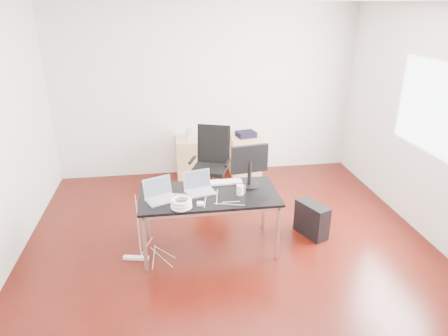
{
  "coord_description": "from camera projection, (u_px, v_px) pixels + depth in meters",
  "views": [
    {
      "loc": [
        -0.68,
        -4.03,
        2.79
      ],
      "look_at": [
        0.0,
        0.55,
        0.85
      ],
      "focal_mm": 32.0,
      "sensor_mm": 36.0,
      "label": 1
    }
  ],
  "objects": [
    {
      "name": "room_shell",
      "position": [
        235.0,
        140.0,
        4.32
      ],
      "size": [
        5.0,
        5.0,
        5.0
      ],
      "color": "#360A06",
      "rests_on": "ground"
    },
    {
      "name": "desk",
      "position": [
        209.0,
        198.0,
        4.64
      ],
      "size": [
        1.6,
        0.8,
        0.73
      ],
      "color": "black",
      "rests_on": "ground"
    },
    {
      "name": "office_chair",
      "position": [
        211.0,
        160.0,
        5.94
      ],
      "size": [
        0.61,
        0.63,
        1.08
      ],
      "rotation": [
        0.0,
        0.0,
        -0.36
      ],
      "color": "black",
      "rests_on": "ground"
    },
    {
      "name": "filing_cabinet_left",
      "position": [
        192.0,
        158.0,
        6.71
      ],
      "size": [
        0.5,
        0.5,
        0.7
      ],
      "primitive_type": "cube",
      "color": "tan",
      "rests_on": "ground"
    },
    {
      "name": "filing_cabinet_right",
      "position": [
        245.0,
        156.0,
        6.83
      ],
      "size": [
        0.5,
        0.5,
        0.7
      ],
      "primitive_type": "cube",
      "color": "tan",
      "rests_on": "ground"
    },
    {
      "name": "pc_tower",
      "position": [
        312.0,
        219.0,
        5.09
      ],
      "size": [
        0.37,
        0.49,
        0.44
      ],
      "primitive_type": "cube",
      "rotation": [
        0.0,
        0.0,
        0.43
      ],
      "color": "black",
      "rests_on": "ground"
    },
    {
      "name": "wastebasket",
      "position": [
        208.0,
        169.0,
        6.84
      ],
      "size": [
        0.29,
        0.29,
        0.28
      ],
      "primitive_type": "cylinder",
      "rotation": [
        0.0,
        0.0,
        -0.24
      ],
      "color": "black",
      "rests_on": "ground"
    },
    {
      "name": "power_strip",
      "position": [
        136.0,
        258.0,
        4.66
      ],
      "size": [
        0.31,
        0.12,
        0.04
      ],
      "primitive_type": "cube",
      "rotation": [
        0.0,
        0.0,
        -0.22
      ],
      "color": "white",
      "rests_on": "ground"
    },
    {
      "name": "laptop_left",
      "position": [
        160.0,
        195.0,
        4.47
      ],
      "size": [
        0.4,
        0.36,
        0.23
      ],
      "rotation": [
        0.0,
        0.0,
        0.4
      ],
      "color": "silver",
      "rests_on": "desk"
    },
    {
      "name": "laptop_right",
      "position": [
        199.0,
        187.0,
        4.65
      ],
      "size": [
        0.38,
        0.33,
        0.23
      ],
      "rotation": [
        0.0,
        0.0,
        0.25
      ],
      "color": "silver",
      "rests_on": "desk"
    },
    {
      "name": "monitor",
      "position": [
        250.0,
        163.0,
        4.73
      ],
      "size": [
        0.45,
        0.26,
        0.51
      ],
      "rotation": [
        0.0,
        0.0,
        0.15
      ],
      "color": "black",
      "rests_on": "desk"
    },
    {
      "name": "keyboard",
      "position": [
        224.0,
        182.0,
        4.89
      ],
      "size": [
        0.44,
        0.14,
        0.02
      ],
      "primitive_type": "cube",
      "rotation": [
        0.0,
        0.0,
        -0.01
      ],
      "color": "white",
      "rests_on": "desk"
    },
    {
      "name": "cup_white",
      "position": [
        240.0,
        190.0,
        4.58
      ],
      "size": [
        0.1,
        0.1,
        0.12
      ],
      "primitive_type": "cylinder",
      "rotation": [
        0.0,
        0.0,
        0.27
      ],
      "color": "white",
      "rests_on": "desk"
    },
    {
      "name": "cup_brown",
      "position": [
        242.0,
        189.0,
        4.62
      ],
      "size": [
        0.1,
        0.1,
        0.1
      ],
      "primitive_type": "cylinder",
      "rotation": [
        0.0,
        0.0,
        0.41
      ],
      "color": "brown",
      "rests_on": "desk"
    },
    {
      "name": "cable_coil",
      "position": [
        181.0,
        203.0,
        4.29
      ],
      "size": [
        0.24,
        0.24,
        0.11
      ],
      "rotation": [
        0.0,
        0.0,
        0.32
      ],
      "color": "white",
      "rests_on": "desk"
    },
    {
      "name": "power_adapter",
      "position": [
        200.0,
        204.0,
        4.36
      ],
      "size": [
        0.08,
        0.08,
        0.03
      ],
      "primitive_type": "cube",
      "rotation": [
        0.0,
        0.0,
        -0.23
      ],
      "color": "white",
      "rests_on": "desk"
    },
    {
      "name": "speaker",
      "position": [
        189.0,
        134.0,
        6.52
      ],
      "size": [
        0.1,
        0.09,
        0.18
      ],
      "primitive_type": "cube",
      "rotation": [
        0.0,
        0.0,
        0.17
      ],
      "color": "#9E9E9E",
      "rests_on": "filing_cabinet_left"
    },
    {
      "name": "navy_garment",
      "position": [
        246.0,
        134.0,
        6.65
      ],
      "size": [
        0.35,
        0.3,
        0.09
      ],
      "primitive_type": "cube",
      "rotation": [
        0.0,
        0.0,
        0.23
      ],
      "color": "black",
      "rests_on": "filing_cabinet_right"
    }
  ]
}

